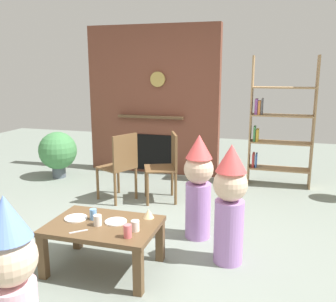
{
  "coord_description": "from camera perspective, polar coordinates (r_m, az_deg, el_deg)",
  "views": [
    {
      "loc": [
        1.21,
        -3.23,
        1.71
      ],
      "look_at": [
        0.15,
        0.4,
        0.87
      ],
      "focal_mm": 39.79,
      "sensor_mm": 36.0,
      "label": 1
    }
  ],
  "objects": [
    {
      "name": "potted_plant_short",
      "position": [
        6.18,
        -16.53,
        -0.05
      ],
      "size": [
        0.6,
        0.6,
        0.74
      ],
      "color": "#4C5660",
      "rests_on": "ground_plane"
    },
    {
      "name": "birthday_cake_slice",
      "position": [
        3.34,
        -3.0,
        -9.54
      ],
      "size": [
        0.1,
        0.1,
        0.08
      ],
      "primitive_type": "cone",
      "color": "#EAC68C",
      "rests_on": "coffee_table"
    },
    {
      "name": "paper_plate_rear",
      "position": [
        3.29,
        -7.99,
        -10.66
      ],
      "size": [
        0.19,
        0.19,
        0.01
      ],
      "primitive_type": "cylinder",
      "color": "white",
      "rests_on": "coffee_table"
    },
    {
      "name": "paper_cup_far_left",
      "position": [
        3.1,
        -5.05,
        -11.34
      ],
      "size": [
        0.07,
        0.07,
        0.09
      ],
      "primitive_type": "cylinder",
      "color": "silver",
      "rests_on": "coffee_table"
    },
    {
      "name": "bookshelf",
      "position": [
        5.69,
        16.36,
        3.71
      ],
      "size": [
        0.9,
        0.28,
        1.9
      ],
      "color": "#9E7A51",
      "rests_on": "ground_plane"
    },
    {
      "name": "paper_cup_center",
      "position": [
        2.99,
        -6.21,
        -12.1
      ],
      "size": [
        0.06,
        0.06,
        0.11
      ],
      "primitive_type": "cylinder",
      "color": "#E5666B",
      "rests_on": "coffee_table"
    },
    {
      "name": "child_in_pink",
      "position": [
        3.33,
        9.45,
        -7.65
      ],
      "size": [
        0.3,
        0.3,
        1.09
      ],
      "rotation": [
        0.0,
        0.0,
        -2.75
      ],
      "color": "#B27FCC",
      "rests_on": "ground_plane"
    },
    {
      "name": "dining_chair_left",
      "position": [
        4.88,
        -7.24,
        -1.87
      ],
      "size": [
        0.53,
        0.53,
        0.9
      ],
      "rotation": [
        0.0,
        0.0,
        2.69
      ],
      "color": "brown",
      "rests_on": "ground_plane"
    },
    {
      "name": "coffee_table",
      "position": [
        3.31,
        -9.85,
        -12.01
      ],
      "size": [
        0.93,
        0.65,
        0.42
      ],
      "color": "brown",
      "rests_on": "ground_plane"
    },
    {
      "name": "child_with_cone_hat",
      "position": [
        2.29,
        -22.81,
        -18.38
      ],
      "size": [
        0.3,
        0.3,
        1.08
      ],
      "rotation": [
        0.0,
        0.0,
        1.61
      ],
      "color": "#EAB2C6",
      "rests_on": "ground_plane"
    },
    {
      "name": "paper_plate_front",
      "position": [
        3.43,
        -13.93,
        -9.95
      ],
      "size": [
        0.2,
        0.2,
        0.01
      ],
      "primitive_type": "cylinder",
      "color": "white",
      "rests_on": "coffee_table"
    },
    {
      "name": "paper_cup_near_right",
      "position": [
        3.36,
        -11.38,
        -9.48
      ],
      "size": [
        0.06,
        0.06,
        0.1
      ],
      "primitive_type": "cylinder",
      "color": "#669EE0",
      "rests_on": "coffee_table"
    },
    {
      "name": "ground_plane",
      "position": [
        3.85,
        -3.93,
        -13.93
      ],
      "size": [
        12.0,
        12.0,
        0.0
      ],
      "primitive_type": "plane",
      "color": "gray"
    },
    {
      "name": "brick_fireplace_feature",
      "position": [
        6.17,
        -2.3,
        7.63
      ],
      "size": [
        2.2,
        0.28,
        2.4
      ],
      "color": "brown",
      "rests_on": "ground_plane"
    },
    {
      "name": "child_by_the_chairs",
      "position": [
        3.79,
        4.69,
        -5.09
      ],
      "size": [
        0.3,
        0.3,
        1.08
      ],
      "rotation": [
        0.0,
        0.0,
        -2.22
      ],
      "color": "#B27FCC",
      "rests_on": "ground_plane"
    },
    {
      "name": "dining_chair_middle",
      "position": [
        4.86,
        -0.12,
        -1.83
      ],
      "size": [
        0.52,
        0.52,
        0.9
      ],
      "rotation": [
        0.0,
        0.0,
        3.54
      ],
      "color": "brown",
      "rests_on": "ground_plane"
    },
    {
      "name": "table_fork",
      "position": [
        3.17,
        -13.55,
        -11.89
      ],
      "size": [
        0.12,
        0.11,
        0.01
      ],
      "primitive_type": "cube",
      "rotation": [
        0.0,
        0.0,
        0.73
      ],
      "color": "silver",
      "rests_on": "coffee_table"
    },
    {
      "name": "paper_cup_near_left",
      "position": [
        3.24,
        -10.74,
        -10.39
      ],
      "size": [
        0.07,
        0.07,
        0.09
      ],
      "primitive_type": "cylinder",
      "color": "silver",
      "rests_on": "coffee_table"
    }
  ]
}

